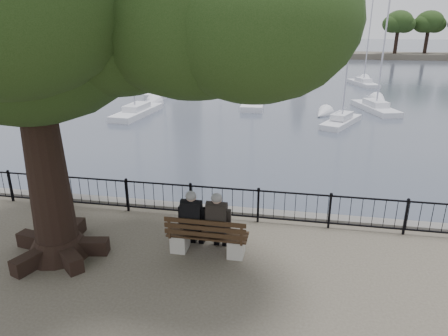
% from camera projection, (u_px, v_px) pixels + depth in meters
% --- Properties ---
extents(harbor, '(260.00, 260.00, 1.20)m').
position_uv_depth(harbor, '(227.00, 226.00, 12.44)').
color(harbor, '#5D5A56').
rests_on(harbor, ground).
extents(railing, '(22.06, 0.06, 1.00)m').
position_uv_depth(railing, '(224.00, 202.00, 11.62)').
color(railing, black).
rests_on(railing, ground).
extents(bench, '(2.01, 0.62, 1.06)m').
position_uv_depth(bench, '(207.00, 240.00, 9.91)').
color(bench, '#A4A093').
rests_on(bench, ground).
extents(person_left, '(0.49, 0.83, 1.68)m').
position_uv_depth(person_left, '(193.00, 222.00, 9.95)').
color(person_left, black).
rests_on(person_left, ground).
extents(person_right, '(0.49, 0.83, 1.68)m').
position_uv_depth(person_right, '(218.00, 224.00, 9.84)').
color(person_right, black).
rests_on(person_right, ground).
extents(lion_monument, '(5.52, 5.52, 8.26)m').
position_uv_depth(lion_monument, '(301.00, 58.00, 55.00)').
color(lion_monument, '#5D5A56').
rests_on(lion_monument, ground).
extents(sailboat_a, '(2.10, 5.99, 11.02)m').
position_uv_depth(sailboat_a, '(137.00, 111.00, 29.93)').
color(sailboat_a, silver).
rests_on(sailboat_a, ground).
extents(sailboat_b, '(2.08, 6.29, 14.24)m').
position_uv_depth(sailboat_b, '(253.00, 101.00, 33.48)').
color(sailboat_b, silver).
rests_on(sailboat_b, ground).
extents(sailboat_c, '(3.14, 4.80, 9.56)m').
position_uv_depth(sailboat_c, '(341.00, 120.00, 27.11)').
color(sailboat_c, silver).
rests_on(sailboat_c, ground).
extents(sailboat_d, '(3.19, 5.87, 10.32)m').
position_uv_depth(sailboat_d, '(375.00, 107.00, 31.43)').
color(sailboat_d, silver).
rests_on(sailboat_d, ground).
extents(sailboat_e, '(2.16, 6.21, 13.29)m').
position_uv_depth(sailboat_e, '(165.00, 91.00, 38.65)').
color(sailboat_e, silver).
rests_on(sailboat_e, ground).
extents(sailboat_g, '(3.05, 5.62, 9.85)m').
position_uv_depth(sailboat_g, '(363.00, 83.00, 44.78)').
color(sailboat_g, silver).
rests_on(sailboat_g, ground).
extents(sailboat_h, '(2.89, 6.36, 15.59)m').
position_uv_depth(sailboat_h, '(221.00, 75.00, 50.20)').
color(sailboat_h, silver).
rests_on(sailboat_h, ground).
extents(far_shore, '(30.00, 8.60, 9.18)m').
position_uv_depth(far_shore, '(425.00, 38.00, 77.60)').
color(far_shore, '#4D473C').
rests_on(far_shore, ground).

